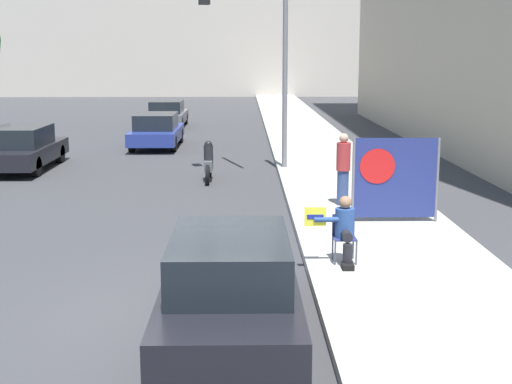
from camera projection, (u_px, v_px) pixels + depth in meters
The scene contains 11 objects.
ground_plane at pixel (186, 319), 10.31m from camera, with size 160.00×160.00×0.00m, color #38383A.
sidewalk_curb at pixel (324, 161), 25.08m from camera, with size 3.49×90.00×0.16m, color #A8A399.
seated_protester at pixel (344, 228), 12.45m from camera, with size 0.92×0.77×1.18m.
pedestrian_behind at pixel (343, 169), 17.25m from camera, with size 0.34×0.34×1.75m.
protest_banner at pixel (395, 178), 15.48m from camera, with size 1.90×0.06×1.85m.
traffic_light_pole at pixel (257, 37), 22.20m from camera, with size 2.77×2.54×6.23m.
parked_car_curbside at pixel (230, 285), 9.58m from camera, with size 1.80×4.55×1.43m.
car_on_road_nearest at pixel (23, 148), 23.55m from camera, with size 1.83×4.79×1.45m.
car_on_road_midblock at pixel (157, 130), 29.24m from camera, with size 1.85×4.75×1.40m.
car_on_road_distant at pixel (167, 114), 37.44m from camera, with size 1.87×4.75×1.39m.
motorcycle_on_road at pixel (209, 163), 21.51m from camera, with size 0.28×2.03×1.23m.
Camera 1 is at (0.85, -9.78, 3.77)m, focal length 50.00 mm.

